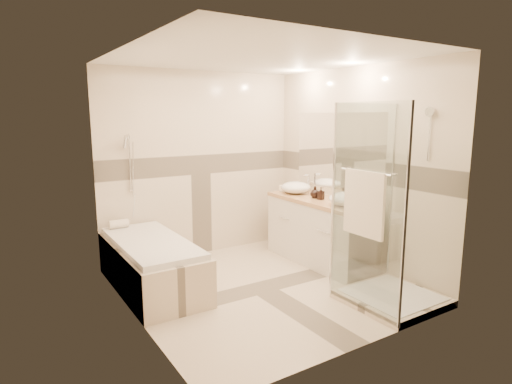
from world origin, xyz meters
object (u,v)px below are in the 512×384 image
vessel_sink_near (296,187)px  amenity_bottle_b (315,192)px  shower_enclosure (381,255)px  amenity_bottle_a (321,193)px  bathtub (152,262)px  vessel_sink_far (346,199)px  vanity (320,231)px

vessel_sink_near → amenity_bottle_b: size_ratio=2.60×
shower_enclosure → amenity_bottle_a: shower_enclosure is taller
vessel_sink_near → amenity_bottle_a: 0.52m
bathtub → amenity_bottle_b: size_ratio=10.78×
vessel_sink_far → amenity_bottle_a: bearing=90.0°
shower_enclosure → vessel_sink_far: bearing=71.2°
vessel_sink_near → vessel_sink_far: same height
bathtub → amenity_bottle_b: 2.23m
shower_enclosure → vessel_sink_far: size_ratio=5.01×
vanity → shower_enclosure: size_ratio=0.79×
bathtub → amenity_bottle_a: bearing=-9.8°
amenity_bottle_a → amenity_bottle_b: size_ratio=1.01×
vessel_sink_near → vessel_sink_far: size_ratio=1.01×
shower_enclosure → amenity_bottle_a: (0.27, 1.25, 0.42)m
vanity → vessel_sink_near: bearing=92.3°
bathtub → shower_enclosure: bearing=-41.1°
shower_enclosure → amenity_bottle_a: bearing=77.7°
shower_enclosure → amenity_bottle_b: size_ratio=12.93×
vanity → bathtub: bearing=170.8°
vanity → amenity_bottle_a: (-0.02, -0.02, 0.50)m
bathtub → amenity_bottle_a: amenity_bottle_a is taller
amenity_bottle_a → bathtub: bearing=170.2°
shower_enclosure → amenity_bottle_b: shower_enclosure is taller
shower_enclosure → vanity: bearing=77.0°
vessel_sink_far → shower_enclosure: bearing=-108.8°
bathtub → vessel_sink_near: vessel_sink_near is taller
vessel_sink_far → amenity_bottle_b: 0.57m
vanity → vessel_sink_near: size_ratio=3.95×
vanity → amenity_bottle_a: size_ratio=10.19×
amenity_bottle_a → vanity: bearing=43.8°
vanity → amenity_bottle_b: (-0.02, 0.10, 0.50)m
bathtub → vanity: 2.18m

